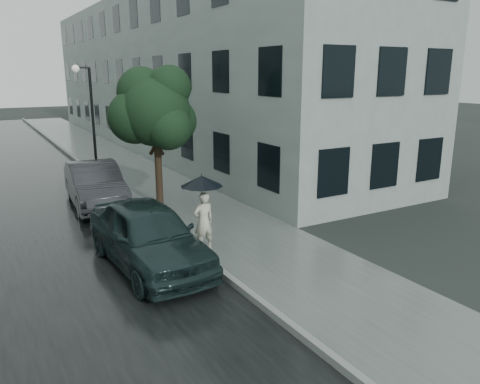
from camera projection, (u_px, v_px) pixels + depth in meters
ground at (270, 257)px, 11.93m from camera, size 120.00×120.00×0.00m
sidewalk at (134, 172)px, 22.11m from camera, size 3.50×60.00×0.01m
kerb_near at (95, 175)px, 21.21m from camera, size 0.15×60.00×0.15m
asphalt_road at (10, 185)px, 19.54m from camera, size 6.85×60.00×0.00m
building_near at (174, 73)px, 29.81m from camera, size 7.02×36.00×9.00m
pedestrian at (204, 221)px, 12.28m from camera, size 0.60×0.42×1.57m
umbrella at (202, 181)px, 11.99m from camera, size 1.38×1.38×1.13m
street_tree at (155, 111)px, 15.59m from camera, size 3.04×2.76×4.82m
lamp_post at (89, 114)px, 20.60m from camera, size 0.84×0.37×4.89m
car_near at (149, 235)px, 11.21m from camera, size 2.08×4.72×1.58m
car_far at (95, 185)px, 16.34m from camera, size 1.91×4.70×1.52m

